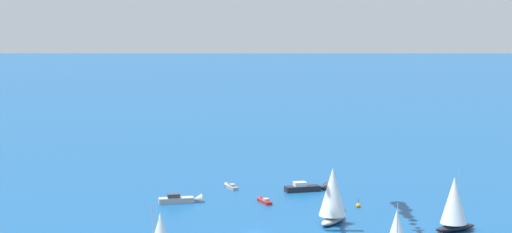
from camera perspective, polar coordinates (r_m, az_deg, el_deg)
name	(u,v)px	position (r m, az deg, el deg)	size (l,w,h in m)	color
ground_plane	(256,232)	(176.71, -0.01, -7.58)	(2000.00, 2000.00, 0.00)	navy
motorboat_far_port	(308,188)	(216.74, 3.45, -4.70)	(11.14, 4.49, 3.14)	black
motorboat_offshore	(182,199)	(203.84, -4.88, -5.45)	(10.29, 3.63, 2.93)	#9E9993
motorboat_trailing	(264,201)	(203.09, 0.54, -5.58)	(2.98, 5.83, 1.64)	#B21E1E
sailboat_mid_cluster	(333,195)	(182.84, 5.06, -5.16)	(8.45, 10.13, 13.36)	#9E9993
sailboat_outer_ring_a	(454,203)	(180.37, 12.89, -5.60)	(10.05, 6.84, 12.52)	black
motorboat_outer_ring_b	(231,186)	(220.04, -1.68, -4.62)	(3.35, 5.94, 1.68)	#9E9993
marker_buoy	(358,206)	(199.81, 6.74, -5.84)	(1.10, 1.10, 2.10)	orange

